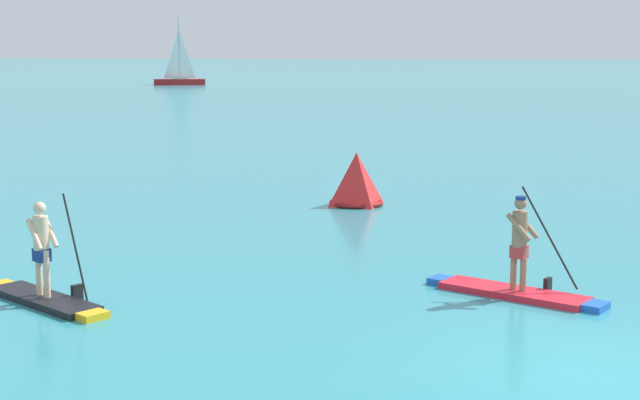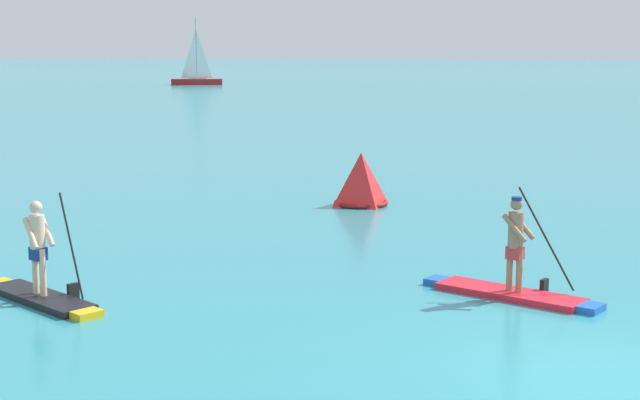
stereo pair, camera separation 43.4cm
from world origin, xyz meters
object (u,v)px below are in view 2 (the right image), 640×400
(paddleboarder_mid_center, at_px, (513,279))
(paddleboarder_near_left, at_px, (41,282))
(race_marker_buoy, at_px, (361,181))
(sailboat_left_horizon, at_px, (197,76))

(paddleboarder_mid_center, bearing_deg, paddleboarder_near_left, -139.75)
(paddleboarder_near_left, distance_m, race_marker_buoy, 11.40)
(paddleboarder_near_left, xyz_separation_m, paddleboarder_mid_center, (7.93, 1.54, -0.00))
(race_marker_buoy, relative_size, sailboat_left_horizon, 0.25)
(race_marker_buoy, xyz_separation_m, sailboat_left_horizon, (-24.83, 69.38, 0.23))
(paddleboarder_mid_center, bearing_deg, race_marker_buoy, 141.50)
(sailboat_left_horizon, bearing_deg, race_marker_buoy, 95.43)
(paddleboarder_mid_center, distance_m, race_marker_buoy, 9.77)
(paddleboarder_near_left, height_order, race_marker_buoy, paddleboarder_near_left)
(race_marker_buoy, bearing_deg, paddleboarder_near_left, -111.81)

